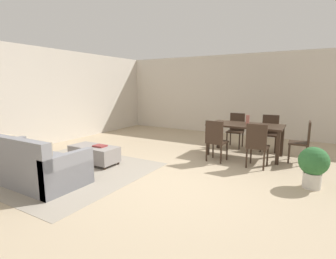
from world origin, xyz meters
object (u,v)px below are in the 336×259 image
dining_chair_near_left (216,139)px  ottoman_table (94,153)px  book_on_ottoman (100,146)px  dining_table (245,128)px  dining_chair_head_east (303,139)px  couch (29,165)px  vase_centerpiece (248,120)px  dining_chair_far_right (270,131)px  potted_plant (313,164)px  dining_chair_far_left (236,128)px  dining_chair_near_right (257,143)px

dining_chair_near_left → ottoman_table: bearing=-147.0°
book_on_ottoman → dining_table: bearing=41.9°
ottoman_table → dining_chair_near_left: dining_chair_near_left is taller
ottoman_table → dining_chair_head_east: 4.53m
couch → dining_table: bearing=51.3°
dining_table → vase_centerpiece: (0.03, 0.04, 0.20)m
dining_chair_near_left → dining_chair_head_east: same height
couch → dining_chair_far_right: dining_chair_far_right is taller
ottoman_table → potted_plant: (4.10, 0.84, 0.18)m
couch → dining_chair_near_left: dining_chair_near_left is taller
dining_chair_near_left → dining_chair_head_east: size_ratio=1.00×
couch → dining_chair_far_left: size_ratio=2.26×
dining_chair_far_right → dining_chair_near_left: bearing=-117.8°
dining_chair_far_right → potted_plant: size_ratio=1.33×
dining_table → potted_plant: size_ratio=2.45×
dining_chair_far_left → dining_chair_near_right: bearing=-62.0°
book_on_ottoman → dining_chair_far_right: bearing=46.2°
dining_table → dining_chair_far_right: bearing=61.8°
ottoman_table → dining_chair_far_left: size_ratio=1.17×
couch → potted_plant: 4.82m
couch → ottoman_table: 1.33m
dining_chair_near_left → dining_chair_far_right: size_ratio=1.00×
dining_chair_far_left → dining_chair_near_left: bearing=-90.0°
dining_table → ottoman_table: bearing=-139.3°
dining_chair_near_right → dining_chair_far_right: (-0.01, 1.65, 0.00)m
vase_centerpiece → ottoman_table: bearing=-139.2°
dining_chair_near_left → vase_centerpiece: bearing=61.9°
potted_plant → dining_chair_far_right: bearing=114.2°
dining_chair_far_left → vase_centerpiece: 0.96m
dining_chair_near_left → vase_centerpiece: (0.47, 0.88, 0.35)m
dining_chair_near_right → dining_chair_far_right: 1.65m
dining_chair_near_left → dining_chair_far_left: 1.64m
dining_chair_far_left → book_on_ottoman: (-2.07, -3.05, -0.12)m
vase_centerpiece → potted_plant: size_ratio=0.32×
dining_chair_head_east → book_on_ottoman: 4.38m
ottoman_table → potted_plant: 4.18m
dining_chair_near_left → potted_plant: bearing=-17.8°
couch → dining_chair_far_left: bearing=60.9°
potted_plant → book_on_ottoman: bearing=-168.4°
dining_chair_near_right → dining_table: bearing=117.6°
dining_chair_head_east → dining_chair_far_left: bearing=155.1°
couch → dining_chair_far_right: size_ratio=2.26×
dining_chair_far_left → couch: bearing=-119.1°
dining_table → dining_chair_far_left: (-0.43, 0.80, -0.15)m
ottoman_table → book_on_ottoman: size_ratio=4.15×
dining_table → dining_chair_near_left: (-0.43, -0.84, -0.15)m
dining_chair_far_right → potted_plant: bearing=-65.8°
dining_chair_near_left → potted_plant: 1.98m
dining_chair_head_east → book_on_ottoman: (-3.73, -2.28, -0.12)m
ottoman_table → dining_chair_head_east: dining_chair_head_east is taller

